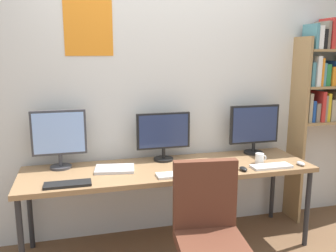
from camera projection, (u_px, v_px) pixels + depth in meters
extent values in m
cube|color=silver|center=(158.00, 96.00, 3.38)|extent=(4.87, 0.10, 2.60)
cube|color=orange|center=(88.00, 25.00, 3.05)|extent=(0.41, 0.01, 0.52)
cube|color=#936D47|center=(169.00, 169.00, 3.10)|extent=(2.47, 0.68, 0.04)
cylinder|color=#262628|center=(21.00, 244.00, 2.60)|extent=(0.04, 0.04, 0.70)
cylinder|color=#262628|center=(307.00, 209.00, 3.19)|extent=(0.04, 0.04, 0.70)
cylinder|color=#262628|center=(30.00, 210.00, 3.15)|extent=(0.04, 0.04, 0.70)
cylinder|color=#262628|center=(273.00, 186.00, 3.74)|extent=(0.04, 0.04, 0.70)
cube|color=#9E7A4C|center=(297.00, 131.00, 3.62)|extent=(0.03, 0.28, 1.85)
cube|color=#9E7A4C|center=(332.00, 121.00, 3.70)|extent=(0.76, 0.28, 0.02)
cube|color=#9E7A4C|center=(335.00, 86.00, 3.63)|extent=(0.76, 0.28, 0.02)
cube|color=tan|center=(304.00, 107.00, 3.59)|extent=(0.04, 0.22, 0.28)
cube|color=#1E4799|center=(308.00, 110.00, 3.62)|extent=(0.03, 0.22, 0.21)
cube|color=gray|center=(312.00, 111.00, 3.62)|extent=(0.04, 0.22, 0.19)
cube|color=red|center=(317.00, 106.00, 3.61)|extent=(0.04, 0.22, 0.30)
cube|color=gray|center=(320.00, 107.00, 3.63)|extent=(0.02, 0.22, 0.26)
cube|color=gold|center=(322.00, 106.00, 3.65)|extent=(0.04, 0.22, 0.28)
cube|color=tan|center=(327.00, 109.00, 3.67)|extent=(0.05, 0.22, 0.21)
cube|color=gray|center=(332.00, 105.00, 3.68)|extent=(0.05, 0.22, 0.29)
cube|color=teal|center=(307.00, 74.00, 3.53)|extent=(0.04, 0.22, 0.23)
cube|color=white|center=(313.00, 71.00, 3.52)|extent=(0.04, 0.22, 0.29)
cube|color=orange|center=(316.00, 72.00, 3.54)|extent=(0.03, 0.22, 0.27)
cube|color=teal|center=(318.00, 74.00, 3.56)|extent=(0.03, 0.22, 0.22)
cube|color=#287F3D|center=(321.00, 75.00, 3.57)|extent=(0.05, 0.22, 0.21)
cube|color=orange|center=(327.00, 76.00, 3.57)|extent=(0.04, 0.22, 0.19)
cube|color=#1E4799|center=(331.00, 73.00, 3.60)|extent=(0.04, 0.22, 0.24)
cube|color=orange|center=(335.00, 76.00, 3.60)|extent=(0.04, 0.22, 0.18)
cube|color=teal|center=(310.00, 37.00, 3.44)|extent=(0.03, 0.22, 0.23)
cube|color=white|center=(315.00, 38.00, 3.46)|extent=(0.05, 0.22, 0.21)
cube|color=black|center=(319.00, 39.00, 3.47)|extent=(0.04, 0.22, 0.18)
cube|color=gray|center=(322.00, 35.00, 3.49)|extent=(0.03, 0.22, 0.26)
cube|color=red|center=(327.00, 34.00, 3.49)|extent=(0.04, 0.22, 0.29)
cube|color=#287F3D|center=(331.00, 36.00, 3.52)|extent=(0.05, 0.22, 0.25)
cube|color=#592D1E|center=(211.00, 245.00, 2.36)|extent=(0.49, 0.49, 0.08)
cube|color=#592D1E|center=(205.00, 194.00, 2.49)|extent=(0.45, 0.12, 0.48)
cylinder|color=#38383D|center=(61.00, 167.00, 3.07)|extent=(0.18, 0.18, 0.02)
cylinder|color=#38383D|center=(61.00, 160.00, 3.06)|extent=(0.03, 0.03, 0.10)
cube|color=#38383D|center=(59.00, 133.00, 3.01)|extent=(0.45, 0.03, 0.38)
cube|color=#8CB2F2|center=(59.00, 133.00, 3.00)|extent=(0.41, 0.01, 0.34)
cylinder|color=black|center=(164.00, 159.00, 3.29)|extent=(0.18, 0.18, 0.02)
cylinder|color=black|center=(164.00, 153.00, 3.28)|extent=(0.03, 0.03, 0.09)
cube|color=black|center=(163.00, 131.00, 3.24)|extent=(0.49, 0.03, 0.33)
cube|color=navy|center=(164.00, 131.00, 3.23)|extent=(0.45, 0.01, 0.29)
cylinder|color=black|center=(253.00, 152.00, 3.52)|extent=(0.18, 0.18, 0.02)
cylinder|color=black|center=(253.00, 147.00, 3.51)|extent=(0.03, 0.03, 0.08)
cube|color=black|center=(254.00, 124.00, 3.47)|extent=(0.50, 0.03, 0.37)
cube|color=navy|center=(255.00, 125.00, 3.45)|extent=(0.46, 0.01, 0.33)
cube|color=black|center=(68.00, 184.00, 2.67)|extent=(0.34, 0.13, 0.02)
cube|color=silver|center=(177.00, 175.00, 2.88)|extent=(0.32, 0.13, 0.02)
cube|color=silver|center=(271.00, 166.00, 3.08)|extent=(0.35, 0.13, 0.02)
ellipsoid|color=black|center=(243.00, 169.00, 3.00)|extent=(0.06, 0.10, 0.03)
ellipsoid|color=silver|center=(301.00, 163.00, 3.14)|extent=(0.06, 0.10, 0.03)
cube|color=silver|center=(115.00, 169.00, 3.01)|extent=(0.35, 0.27, 0.02)
cylinder|color=white|center=(260.00, 158.00, 3.19)|extent=(0.08, 0.08, 0.09)
torus|color=white|center=(264.00, 158.00, 3.20)|extent=(0.06, 0.01, 0.06)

